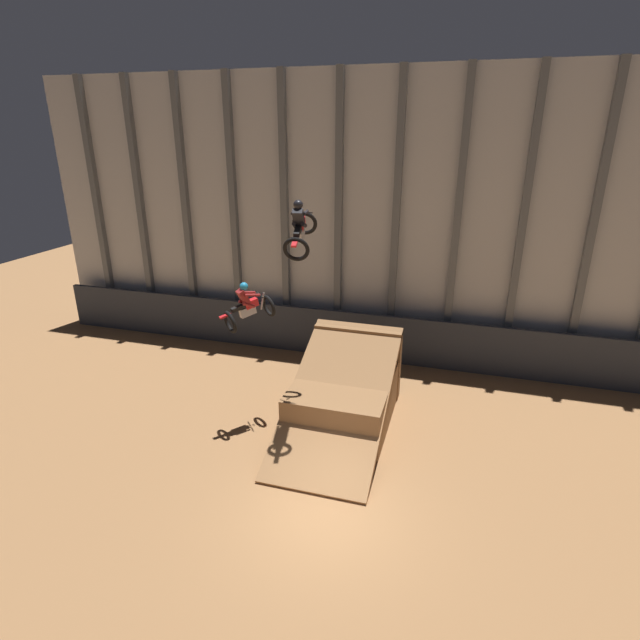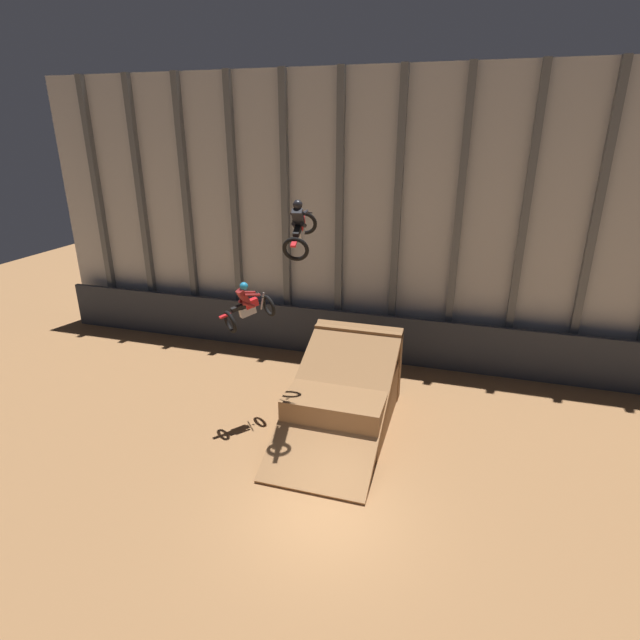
# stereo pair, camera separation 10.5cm
# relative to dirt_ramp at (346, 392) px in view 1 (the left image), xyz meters

# --- Properties ---
(ground_plane) EXTENTS (60.00, 60.00, 0.00)m
(ground_plane) POSITION_rel_dirt_ramp_xyz_m (0.65, -4.74, -0.93)
(ground_plane) COLOR #996B42
(arena_back_wall) EXTENTS (32.00, 0.40, 11.49)m
(arena_back_wall) POSITION_rel_dirt_ramp_xyz_m (0.65, 5.44, 4.81)
(arena_back_wall) COLOR silver
(arena_back_wall) RESTS_ON ground_plane
(lower_barrier) EXTENTS (31.36, 0.20, 2.06)m
(lower_barrier) POSITION_rel_dirt_ramp_xyz_m (0.65, 4.72, 0.10)
(lower_barrier) COLOR #2D333D
(lower_barrier) RESTS_ON ground_plane
(dirt_ramp) EXTENTS (3.16, 6.21, 2.79)m
(dirt_ramp) POSITION_rel_dirt_ramp_xyz_m (0.00, 0.00, 0.00)
(dirt_ramp) COLOR olive
(dirt_ramp) RESTS_ON ground_plane
(rider_bike_left_air) EXTENTS (1.58, 1.72, 1.58)m
(rider_bike_left_air) POSITION_rel_dirt_ramp_xyz_m (-2.94, -1.10, 3.12)
(rider_bike_left_air) COLOR black
(rider_bike_right_air) EXTENTS (0.95, 1.90, 1.66)m
(rider_bike_right_air) POSITION_rel_dirt_ramp_xyz_m (-1.03, -1.56, 5.76)
(rider_bike_right_air) COLOR black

